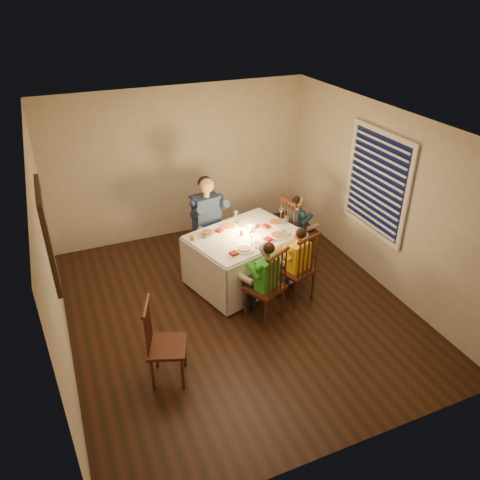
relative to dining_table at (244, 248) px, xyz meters
name	(u,v)px	position (x,y,z in m)	size (l,w,h in m)	color
ground	(237,308)	(-0.37, -0.59, -0.58)	(5.00, 5.00, 0.00)	black
wall_left	(50,263)	(-2.62, -0.59, 0.72)	(0.02, 5.00, 2.60)	beige
wall_right	(381,198)	(1.88, -0.59, 0.72)	(0.02, 5.00, 2.60)	beige
wall_back	(181,163)	(-0.37, 1.91, 0.72)	(4.50, 0.02, 2.60)	beige
ceiling	(236,126)	(-0.37, -0.59, 2.02)	(5.00, 5.00, 0.00)	white
dining_table	(244,248)	(0.00, 0.00, 0.00)	(1.81, 1.52, 0.78)	white
chair_adult	(209,258)	(-0.28, 0.83, -0.58)	(0.45, 0.43, 1.10)	#3C1510
chair_near_left	(264,317)	(-0.10, -0.91, -0.58)	(0.45, 0.43, 1.10)	#3C1510
chair_near_right	(294,298)	(0.49, -0.70, -0.58)	(0.45, 0.43, 1.10)	#3C1510
chair_end	(295,258)	(1.03, 0.27, -0.58)	(0.45, 0.43, 1.10)	#3C1510
chair_extra	(170,377)	(-1.59, -1.49, -0.58)	(0.44, 0.42, 1.07)	#3C1510
adult	(209,258)	(-0.28, 0.83, -0.58)	(0.56, 0.51, 1.43)	navy
child_green	(264,317)	(-0.10, -0.91, -0.58)	(0.42, 0.38, 1.18)	green
child_yellow	(294,298)	(0.49, -0.70, -0.58)	(0.41, 0.37, 1.16)	yellow
child_teal	(295,258)	(1.03, 0.27, -0.58)	(0.39, 0.36, 1.13)	#1A3243
setting_adult	(229,227)	(-0.13, 0.28, 0.24)	(0.26, 0.26, 0.02)	white
setting_green	(244,249)	(-0.18, -0.41, 0.24)	(0.26, 0.26, 0.02)	white
setting_yellow	(277,236)	(0.41, -0.23, 0.24)	(0.26, 0.26, 0.02)	white
setting_teal	(275,223)	(0.56, 0.13, 0.24)	(0.26, 0.26, 0.02)	white
candle_left	(242,232)	(-0.05, -0.02, 0.28)	(0.06, 0.06, 0.10)	white
candle_right	(250,229)	(0.10, 0.03, 0.28)	(0.06, 0.06, 0.10)	white
squash	(193,238)	(-0.74, 0.12, 0.28)	(0.09, 0.09, 0.09)	gold
orange_fruit	(254,226)	(0.21, 0.12, 0.27)	(0.08, 0.08, 0.08)	orange
serving_bowl	(207,234)	(-0.51, 0.17, 0.26)	(0.19, 0.19, 0.05)	white
wall_mirror	(48,235)	(-2.58, -0.29, 0.92)	(0.06, 0.95, 1.15)	black
window_blinds	(376,183)	(1.84, -0.49, 0.92)	(0.07, 1.34, 1.54)	black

